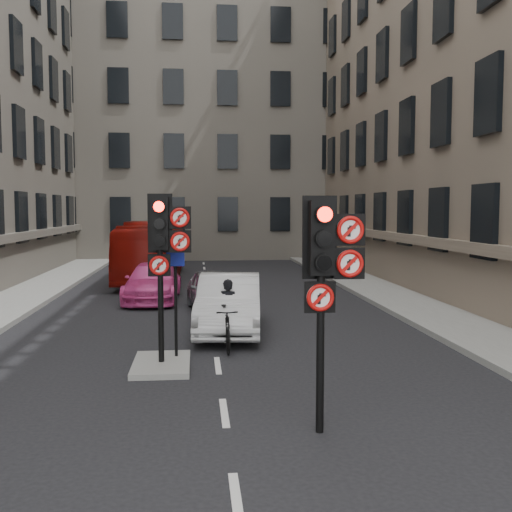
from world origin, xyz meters
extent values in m
plane|color=black|center=(0.00, 0.00, 0.00)|extent=(120.00, 120.00, 0.00)
cube|color=gray|center=(7.20, 12.00, 0.08)|extent=(3.00, 50.00, 0.16)
cube|color=gray|center=(-1.20, 5.00, 0.06)|extent=(1.20, 2.00, 0.12)
cube|color=#686157|center=(0.00, 38.00, 10.00)|extent=(30.00, 14.00, 20.00)
cylinder|color=black|center=(1.40, 1.00, 1.20)|extent=(0.12, 0.12, 2.40)
cube|color=black|center=(1.40, 1.00, 2.95)|extent=(0.36, 0.28, 1.10)
cube|color=black|center=(1.40, 1.13, 2.95)|extent=(0.52, 0.03, 1.25)
cylinder|color=#FF1407|center=(1.40, 0.76, 3.30)|extent=(0.22, 0.01, 0.22)
cylinder|color=black|center=(1.40, 0.76, 2.95)|extent=(0.22, 0.01, 0.22)
cylinder|color=black|center=(1.40, 0.76, 2.60)|extent=(0.22, 0.01, 0.22)
cube|color=black|center=(1.82, 0.98, 3.07)|extent=(0.47, 0.05, 0.47)
cylinder|color=white|center=(1.82, 0.94, 3.07)|extent=(0.41, 0.02, 0.41)
torus|color=#BF0C0A|center=(1.82, 0.93, 3.07)|extent=(0.41, 0.06, 0.41)
cube|color=#BF0C0A|center=(1.82, 0.92, 3.07)|extent=(0.25, 0.01, 0.25)
cube|color=black|center=(1.82, 0.98, 2.57)|extent=(0.47, 0.05, 0.47)
cylinder|color=white|center=(1.82, 0.94, 2.57)|extent=(0.41, 0.02, 0.41)
torus|color=#BF0C0A|center=(1.82, 0.93, 2.57)|extent=(0.41, 0.06, 0.41)
cube|color=#BF0C0A|center=(1.82, 0.92, 2.57)|extent=(0.25, 0.01, 0.25)
cube|color=black|center=(1.38, 0.98, 2.07)|extent=(0.47, 0.05, 0.47)
cylinder|color=white|center=(1.38, 0.94, 2.07)|extent=(0.41, 0.02, 0.41)
torus|color=#BF0C0A|center=(1.38, 0.93, 2.07)|extent=(0.41, 0.06, 0.41)
cube|color=#BF0C0A|center=(1.38, 0.92, 2.07)|extent=(0.25, 0.01, 0.25)
cylinder|color=black|center=(-1.20, 5.00, 1.32)|extent=(0.12, 0.12, 2.40)
cube|color=black|center=(-1.20, 5.00, 3.07)|extent=(0.36, 0.28, 1.10)
cube|color=black|center=(-1.20, 5.13, 3.07)|extent=(0.52, 0.03, 1.25)
cylinder|color=#FF1407|center=(-1.20, 4.75, 3.42)|extent=(0.22, 0.02, 0.22)
cylinder|color=black|center=(-1.20, 4.75, 3.07)|extent=(0.22, 0.02, 0.22)
cylinder|color=black|center=(-1.20, 4.75, 2.72)|extent=(0.22, 0.02, 0.22)
cube|color=black|center=(-0.78, 4.98, 3.19)|extent=(0.47, 0.05, 0.47)
cylinder|color=white|center=(-0.78, 4.94, 3.19)|extent=(0.41, 0.02, 0.41)
torus|color=#BF0C0A|center=(-0.78, 4.92, 3.19)|extent=(0.41, 0.06, 0.41)
cube|color=#BF0C0A|center=(-0.78, 4.92, 3.19)|extent=(0.25, 0.02, 0.25)
cube|color=black|center=(-0.78, 4.98, 2.69)|extent=(0.47, 0.05, 0.47)
cylinder|color=white|center=(-0.78, 4.94, 2.69)|extent=(0.41, 0.02, 0.41)
torus|color=#BF0C0A|center=(-0.78, 4.92, 2.69)|extent=(0.41, 0.06, 0.41)
cube|color=#BF0C0A|center=(-0.78, 4.92, 2.69)|extent=(0.25, 0.02, 0.25)
cube|color=black|center=(-1.22, 4.98, 2.19)|extent=(0.47, 0.05, 0.47)
cylinder|color=white|center=(-1.22, 4.94, 2.19)|extent=(0.41, 0.02, 0.41)
torus|color=#BF0C0A|center=(-1.22, 4.92, 2.19)|extent=(0.41, 0.06, 0.41)
cube|color=#BF0C0A|center=(-1.22, 4.92, 2.19)|extent=(0.25, 0.02, 0.25)
imported|color=#9B9EA2|center=(0.13, 11.86, 0.69)|extent=(1.99, 4.16, 1.37)
imported|color=silver|center=(0.45, 8.54, 0.78)|extent=(2.08, 4.87, 1.56)
imported|color=#E04294|center=(-2.04, 14.39, 0.67)|extent=(2.04, 4.71, 1.35)
imported|color=maroon|center=(-2.50, 20.85, 1.39)|extent=(2.69, 10.05, 2.78)
imported|color=black|center=(0.24, 6.40, 0.53)|extent=(0.61, 1.79, 1.06)
imported|color=black|center=(0.37, 7.71, 0.78)|extent=(0.66, 0.53, 1.56)
cylinder|color=black|center=(-0.90, 5.45, 1.26)|extent=(0.07, 0.07, 2.28)
cube|color=navy|center=(-0.90, 5.40, 2.29)|extent=(0.40, 0.09, 0.32)
camera|label=1|loc=(-0.44, -7.69, 3.39)|focal=42.00mm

